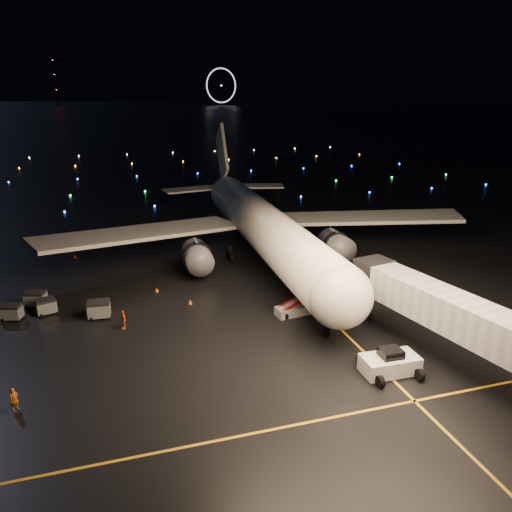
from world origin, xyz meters
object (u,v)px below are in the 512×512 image
(crew_a, at_px, (14,399))
(baggage_cart_3, at_px, (46,306))
(crew_c, at_px, (123,319))
(baggage_cart_1, at_px, (12,312))
(belt_loader, at_px, (296,301))
(pushback_tug, at_px, (390,361))
(airliner, at_px, (257,197))
(baggage_cart_0, at_px, (99,309))
(baggage_cart_2, at_px, (36,299))

(crew_a, height_order, baggage_cart_3, crew_a)
(crew_c, bearing_deg, baggage_cart_1, -132.63)
(belt_loader, bearing_deg, crew_a, -167.16)
(crew_c, height_order, baggage_cart_3, crew_c)
(pushback_tug, height_order, baggage_cart_1, pushback_tug)
(belt_loader, bearing_deg, crew_c, 166.76)
(airliner, bearing_deg, baggage_cart_1, -154.83)
(pushback_tug, distance_m, belt_loader, 13.29)
(airliner, bearing_deg, crew_c, -134.53)
(airliner, xyz_separation_m, crew_a, (-27.37, -29.25, -7.41))
(baggage_cart_3, bearing_deg, airliner, 7.24)
(crew_c, height_order, baggage_cart_1, crew_c)
(crew_a, relative_size, baggage_cart_3, 0.92)
(crew_a, bearing_deg, baggage_cart_1, 56.50)
(baggage_cart_0, height_order, baggage_cart_3, baggage_cart_0)
(airliner, relative_size, belt_loader, 9.61)
(crew_a, bearing_deg, baggage_cart_2, 49.35)
(airliner, height_order, pushback_tug, airliner)
(crew_a, height_order, crew_c, crew_c)
(baggage_cart_2, bearing_deg, belt_loader, -3.03)
(airliner, bearing_deg, belt_loader, -93.50)
(belt_loader, distance_m, baggage_cart_1, 28.84)
(belt_loader, bearing_deg, baggage_cart_3, 155.54)
(belt_loader, distance_m, baggage_cart_3, 25.88)
(crew_a, xyz_separation_m, baggage_cart_3, (0.73, 16.96, -0.07))
(pushback_tug, distance_m, crew_c, 25.17)
(baggage_cart_1, distance_m, baggage_cart_2, 3.40)
(airliner, xyz_separation_m, baggage_cart_0, (-21.36, -14.94, -7.37))
(baggage_cart_0, xyz_separation_m, baggage_cart_1, (-8.48, 2.17, -0.12))
(baggage_cart_0, xyz_separation_m, baggage_cart_2, (-6.47, 4.92, -0.06))
(airliner, bearing_deg, baggage_cart_0, -143.04)
(pushback_tug, relative_size, baggage_cart_1, 2.42)
(belt_loader, bearing_deg, pushback_tug, -83.23)
(pushback_tug, xyz_separation_m, crew_a, (-28.65, 3.61, -0.21))
(crew_c, bearing_deg, crew_a, -52.47)
(belt_loader, relative_size, crew_c, 3.16)
(crew_a, relative_size, crew_c, 0.92)
(crew_c, bearing_deg, baggage_cart_0, -161.26)
(baggage_cart_0, relative_size, baggage_cart_2, 1.07)
(airliner, distance_m, pushback_tug, 33.66)
(airliner, relative_size, pushback_tug, 12.65)
(baggage_cart_2, relative_size, baggage_cart_3, 1.06)
(airliner, relative_size, baggage_cart_3, 30.15)
(baggage_cart_2, height_order, baggage_cart_3, baggage_cart_2)
(belt_loader, bearing_deg, baggage_cart_1, 158.35)
(crew_a, xyz_separation_m, baggage_cart_2, (-0.47, 19.23, -0.02))
(belt_loader, xyz_separation_m, crew_c, (-17.22, 1.82, -0.51))
(airliner, height_order, baggage_cart_1, airliner)
(crew_a, relative_size, baggage_cart_0, 0.81)
(crew_c, xyz_separation_m, baggage_cart_0, (-2.22, 3.21, -0.03))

